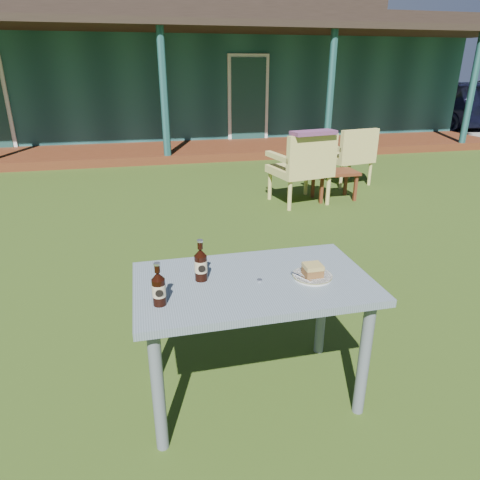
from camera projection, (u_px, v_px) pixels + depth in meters
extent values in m
plane|color=#334916|center=(208.00, 271.00, 3.89)|extent=(80.00, 80.00, 0.00)
cube|color=#1B4646|center=(153.00, 83.00, 11.98)|extent=(15.00, 6.00, 2.60)
cube|color=black|center=(149.00, 26.00, 11.43)|extent=(15.80, 6.80, 0.30)
cube|color=black|center=(148.00, 9.00, 11.28)|extent=(12.00, 3.50, 0.60)
cube|color=#582915|center=(165.00, 152.00, 8.92)|extent=(15.00, 1.80, 0.16)
cube|color=black|center=(157.00, 25.00, 8.03)|extent=(15.40, 2.00, 0.12)
cylinder|color=#1B4646|center=(164.00, 97.00, 7.77)|extent=(0.14, 0.14, 2.45)
cylinder|color=#1B4646|center=(330.00, 94.00, 8.45)|extent=(0.14, 0.14, 2.45)
cylinder|color=#1B4646|center=(471.00, 92.00, 9.13)|extent=(0.14, 0.14, 2.45)
cube|color=white|center=(248.00, 101.00, 9.79)|extent=(0.95, 0.06, 2.00)
cube|color=#193D38|center=(248.00, 101.00, 9.76)|extent=(0.80, 0.04, 1.85)
imported|color=black|center=(473.00, 104.00, 12.35)|extent=(4.40, 2.19, 1.44)
cube|color=slate|center=(253.00, 283.00, 2.19)|extent=(1.20, 0.70, 0.04)
cylinder|color=slate|center=(158.00, 391.00, 1.97)|extent=(0.06, 0.06, 0.68)
cylinder|color=slate|center=(364.00, 359.00, 2.19)|extent=(0.06, 0.06, 0.68)
cylinder|color=slate|center=(153.00, 327.00, 2.46)|extent=(0.06, 0.06, 0.68)
cylinder|color=slate|center=(322.00, 306.00, 2.67)|extent=(0.06, 0.06, 0.68)
cylinder|color=silver|center=(312.00, 276.00, 2.20)|extent=(0.20, 0.20, 0.01)
cylinder|color=olive|center=(312.00, 275.00, 2.20)|extent=(0.20, 0.20, 0.00)
cube|color=brown|center=(313.00, 272.00, 2.19)|extent=(0.09, 0.08, 0.04)
cube|color=#A9934B|center=(313.00, 266.00, 2.17)|extent=(0.09, 0.09, 0.02)
cube|color=silver|center=(301.00, 277.00, 2.17)|extent=(0.07, 0.13, 0.00)
cylinder|color=black|center=(201.00, 268.00, 2.15)|extent=(0.06, 0.06, 0.13)
cone|color=black|center=(200.00, 252.00, 2.12)|extent=(0.06, 0.06, 0.04)
cylinder|color=black|center=(200.00, 245.00, 2.11)|extent=(0.03, 0.03, 0.04)
cylinder|color=silver|center=(200.00, 241.00, 2.10)|extent=(0.03, 0.03, 0.01)
cylinder|color=#BFB087|center=(201.00, 266.00, 2.15)|extent=(0.07, 0.07, 0.06)
cylinder|color=black|center=(202.00, 269.00, 2.12)|extent=(0.04, 0.00, 0.04)
cylinder|color=black|center=(159.00, 292.00, 1.93)|extent=(0.06, 0.06, 0.13)
cone|color=black|center=(158.00, 276.00, 1.90)|extent=(0.06, 0.06, 0.04)
cylinder|color=black|center=(157.00, 269.00, 1.88)|extent=(0.03, 0.03, 0.04)
cylinder|color=silver|center=(157.00, 264.00, 1.87)|extent=(0.03, 0.03, 0.01)
cylinder|color=#BFB087|center=(159.00, 290.00, 1.92)|extent=(0.06, 0.06, 0.06)
cylinder|color=black|center=(159.00, 293.00, 1.90)|extent=(0.04, 0.00, 0.04)
cylinder|color=silver|center=(260.00, 280.00, 2.16)|extent=(0.03, 0.03, 0.01)
cube|color=#C7BC63|center=(299.00, 170.00, 5.73)|extent=(0.81, 0.78, 0.10)
cube|color=#C7BC63|center=(312.00, 153.00, 5.39)|extent=(0.70, 0.22, 0.46)
cube|color=#C7BC63|center=(319.00, 153.00, 5.79)|extent=(0.19, 0.62, 0.07)
cube|color=#C7BC63|center=(279.00, 157.00, 5.56)|extent=(0.19, 0.62, 0.07)
cylinder|color=#C7BC63|center=(306.00, 181.00, 6.17)|extent=(0.05, 0.05, 0.39)
cylinder|color=#C7BC63|center=(270.00, 186.00, 5.94)|extent=(0.05, 0.05, 0.39)
cylinder|color=#C7BC63|center=(328.00, 191.00, 5.70)|extent=(0.05, 0.05, 0.39)
cylinder|color=#C7BC63|center=(290.00, 196.00, 5.48)|extent=(0.05, 0.05, 0.39)
cube|color=#C7BC63|center=(347.00, 158.00, 6.70)|extent=(0.75, 0.72, 0.09)
cube|color=#C7BC63|center=(359.00, 144.00, 6.38)|extent=(0.65, 0.20, 0.42)
cube|color=#C7BC63|center=(362.00, 144.00, 6.76)|extent=(0.18, 0.57, 0.06)
cube|color=#C7BC63|center=(332.00, 147.00, 6.54)|extent=(0.18, 0.57, 0.06)
cylinder|color=#C7BC63|center=(349.00, 167.00, 7.10)|extent=(0.05, 0.05, 0.36)
cylinder|color=#C7BC63|center=(322.00, 170.00, 6.89)|extent=(0.05, 0.05, 0.36)
cylinder|color=#C7BC63|center=(370.00, 174.00, 6.67)|extent=(0.05, 0.05, 0.36)
cylinder|color=#C7BC63|center=(341.00, 177.00, 6.47)|extent=(0.05, 0.05, 0.36)
cube|color=#67365C|center=(314.00, 133.00, 5.29)|extent=(0.61, 0.32, 0.05)
cube|color=#582915|center=(335.00, 172.00, 5.88)|extent=(0.60, 0.40, 0.04)
cube|color=#582915|center=(321.00, 190.00, 5.77)|extent=(0.04, 0.04, 0.36)
cube|color=#582915|center=(355.00, 188.00, 5.87)|extent=(0.04, 0.04, 0.36)
cube|color=#582915|center=(313.00, 185.00, 6.04)|extent=(0.04, 0.04, 0.36)
cube|color=#582915|center=(346.00, 183.00, 6.14)|extent=(0.04, 0.04, 0.36)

